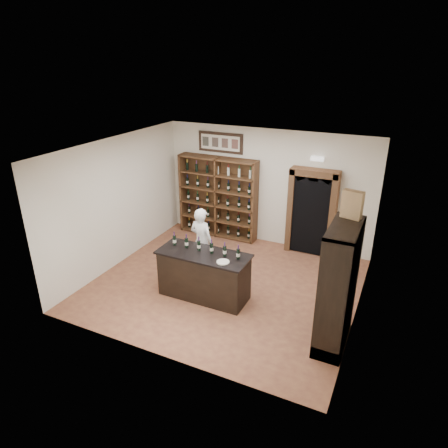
{
  "coord_description": "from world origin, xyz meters",
  "views": [
    {
      "loc": [
        3.2,
        -6.83,
        4.66
      ],
      "look_at": [
        -0.17,
        0.3,
        1.29
      ],
      "focal_mm": 32.0,
      "sensor_mm": 36.0,
      "label": 1
    }
  ],
  "objects_px": {
    "wine_crate": "(352,205)",
    "counter_bottle_0": "(174,240)",
    "tasting_counter": "(204,275)",
    "wine_shelf": "(218,197)",
    "side_cabinet": "(338,305)",
    "shopkeeper": "(202,242)"
  },
  "relations": [
    {
      "from": "wine_shelf",
      "to": "shopkeeper",
      "type": "distance_m",
      "value": 2.22
    },
    {
      "from": "wine_shelf",
      "to": "side_cabinet",
      "type": "xyz_separation_m",
      "value": [
        3.82,
        -3.23,
        -0.35
      ]
    },
    {
      "from": "wine_shelf",
      "to": "counter_bottle_0",
      "type": "distance_m",
      "value": 2.88
    },
    {
      "from": "tasting_counter",
      "to": "counter_bottle_0",
      "type": "relative_size",
      "value": 6.27
    },
    {
      "from": "wine_shelf",
      "to": "tasting_counter",
      "type": "distance_m",
      "value": 3.19
    },
    {
      "from": "side_cabinet",
      "to": "shopkeeper",
      "type": "relative_size",
      "value": 1.38
    },
    {
      "from": "wine_crate",
      "to": "wine_shelf",
      "type": "bearing_deg",
      "value": 156.56
    },
    {
      "from": "tasting_counter",
      "to": "wine_crate",
      "type": "bearing_deg",
      "value": 1.85
    },
    {
      "from": "counter_bottle_0",
      "to": "side_cabinet",
      "type": "relative_size",
      "value": 0.14
    },
    {
      "from": "counter_bottle_0",
      "to": "shopkeeper",
      "type": "distance_m",
      "value": 0.84
    },
    {
      "from": "shopkeeper",
      "to": "wine_crate",
      "type": "bearing_deg",
      "value": 175.74
    },
    {
      "from": "wine_crate",
      "to": "counter_bottle_0",
      "type": "bearing_deg",
      "value": -166.42
    },
    {
      "from": "wine_shelf",
      "to": "side_cabinet",
      "type": "relative_size",
      "value": 1.0
    },
    {
      "from": "counter_bottle_0",
      "to": "tasting_counter",
      "type": "bearing_deg",
      "value": -6.18
    },
    {
      "from": "wine_shelf",
      "to": "shopkeeper",
      "type": "bearing_deg",
      "value": -73.89
    },
    {
      "from": "side_cabinet",
      "to": "counter_bottle_0",
      "type": "bearing_deg",
      "value": 173.74
    },
    {
      "from": "counter_bottle_0",
      "to": "side_cabinet",
      "type": "height_order",
      "value": "side_cabinet"
    },
    {
      "from": "shopkeeper",
      "to": "wine_crate",
      "type": "relative_size",
      "value": 3.41
    },
    {
      "from": "counter_bottle_0",
      "to": "side_cabinet",
      "type": "xyz_separation_m",
      "value": [
        3.44,
        -0.38,
        -0.35
      ]
    },
    {
      "from": "counter_bottle_0",
      "to": "shopkeeper",
      "type": "height_order",
      "value": "shopkeeper"
    },
    {
      "from": "tasting_counter",
      "to": "side_cabinet",
      "type": "xyz_separation_m",
      "value": [
        2.72,
        -0.3,
        0.26
      ]
    },
    {
      "from": "wine_shelf",
      "to": "side_cabinet",
      "type": "distance_m",
      "value": 5.02
    }
  ]
}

